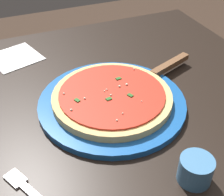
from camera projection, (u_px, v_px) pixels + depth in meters
restaurant_table at (99, 159)px, 0.74m from camera, size 0.85×0.93×0.76m
serving_plate at (112, 103)px, 0.67m from camera, size 0.32×0.32×0.01m
pizza at (112, 97)px, 0.66m from camera, size 0.26×0.26×0.02m
pizza_server at (159, 71)px, 0.74m from camera, size 0.12×0.22×0.01m
cup_small_sauce at (195, 170)px, 0.50m from camera, size 0.06×0.06×0.05m
napkin_folded_right at (15, 57)px, 0.83m from camera, size 0.15×0.15×0.00m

